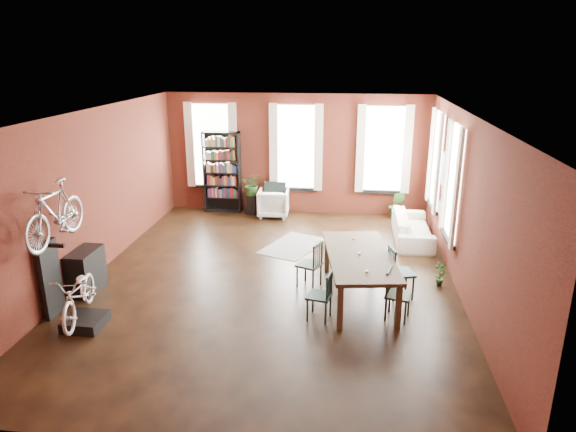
% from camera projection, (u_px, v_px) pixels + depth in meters
% --- Properties ---
extents(room, '(9.00, 9.04, 3.22)m').
position_uv_depth(room, '(288.00, 166.00, 9.87)').
color(room, black).
rests_on(room, ground).
extents(dining_table, '(1.43, 2.55, 0.82)m').
position_uv_depth(dining_table, '(359.00, 276.00, 9.15)').
color(dining_table, '#4B3D2D').
rests_on(dining_table, ground).
extents(dining_chair_a, '(0.45, 0.45, 0.83)m').
position_uv_depth(dining_chair_a, '(319.00, 295.00, 8.41)').
color(dining_chair_a, '#193835').
rests_on(dining_chair_a, ground).
extents(dining_chair_b, '(0.53, 0.53, 0.88)m').
position_uv_depth(dining_chair_b, '(309.00, 264.00, 9.57)').
color(dining_chair_b, black).
rests_on(dining_chair_b, ground).
extents(dining_chair_c, '(0.48, 0.48, 0.85)m').
position_uv_depth(dining_chair_c, '(398.00, 295.00, 8.41)').
color(dining_chair_c, '#1F2F1C').
rests_on(dining_chair_c, ground).
extents(dining_chair_d, '(0.53, 0.53, 0.94)m').
position_uv_depth(dining_chair_d, '(401.00, 272.00, 9.15)').
color(dining_chair_d, '#1B3C3B').
rests_on(dining_chair_d, ground).
extents(bookshelf, '(1.00, 0.32, 2.20)m').
position_uv_depth(bookshelf, '(222.00, 172.00, 13.93)').
color(bookshelf, black).
rests_on(bookshelf, ground).
extents(white_armchair, '(0.82, 0.78, 0.81)m').
position_uv_depth(white_armchair, '(273.00, 202.00, 13.69)').
color(white_armchair, silver).
rests_on(white_armchair, ground).
extents(cream_sofa, '(0.61, 2.08, 0.81)m').
position_uv_depth(cream_sofa, '(413.00, 223.00, 11.95)').
color(cream_sofa, beige).
rests_on(cream_sofa, ground).
extents(striped_rug, '(1.53, 1.86, 0.01)m').
position_uv_depth(striped_rug, '(293.00, 246.00, 11.69)').
color(striped_rug, black).
rests_on(striped_rug, ground).
extents(bike_trainer, '(0.60, 0.60, 0.17)m').
position_uv_depth(bike_trainer, '(85.00, 322.00, 8.25)').
color(bike_trainer, black).
rests_on(bike_trainer, ground).
extents(bike_wall_rack, '(0.16, 0.60, 1.30)m').
position_uv_depth(bike_wall_rack, '(51.00, 279.00, 8.47)').
color(bike_wall_rack, black).
rests_on(bike_wall_rack, ground).
extents(console_table, '(0.40, 0.80, 0.80)m').
position_uv_depth(console_table, '(86.00, 271.00, 9.38)').
color(console_table, black).
rests_on(console_table, ground).
extents(plant_stand, '(0.31, 0.31, 0.52)m').
position_uv_depth(plant_stand, '(252.00, 205.00, 13.91)').
color(plant_stand, black).
rests_on(plant_stand, ground).
extents(plant_by_sofa, '(0.60, 0.83, 0.33)m').
position_uv_depth(plant_by_sofa, '(396.00, 212.00, 13.56)').
color(plant_by_sofa, '#2D6126').
rests_on(plant_by_sofa, ground).
extents(plant_small, '(0.47, 0.52, 0.17)m').
position_uv_depth(plant_small, '(439.00, 281.00, 9.70)').
color(plant_small, '#275723').
rests_on(plant_small, ground).
extents(bicycle_floor, '(0.69, 0.90, 1.54)m').
position_uv_depth(bicycle_floor, '(76.00, 273.00, 7.98)').
color(bicycle_floor, beige).
rests_on(bicycle_floor, bike_trainer).
extents(bicycle_hung, '(0.47, 1.00, 1.66)m').
position_uv_depth(bicycle_hung, '(52.00, 193.00, 7.98)').
color(bicycle_hung, '#A5A8AD').
rests_on(bicycle_hung, bike_wall_rack).
extents(plant_on_stand, '(0.64, 0.70, 0.48)m').
position_uv_depth(plant_on_stand, '(252.00, 187.00, 13.76)').
color(plant_on_stand, '#265221').
rests_on(plant_on_stand, plant_stand).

